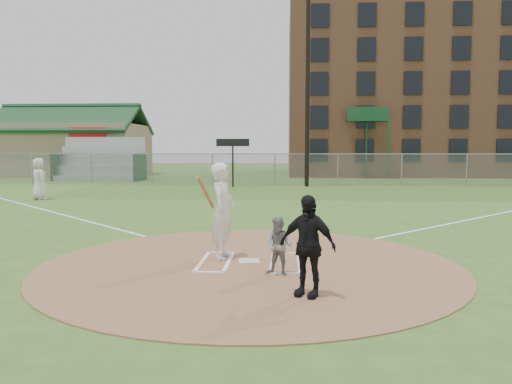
# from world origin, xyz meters

# --- Properties ---
(ground) EXTENTS (140.00, 140.00, 0.00)m
(ground) POSITION_xyz_m (0.00, 0.00, 0.00)
(ground) COLOR #375E20
(ground) RESTS_ON ground
(dirt_circle) EXTENTS (8.40, 8.40, 0.02)m
(dirt_circle) POSITION_xyz_m (0.00, 0.00, 0.01)
(dirt_circle) COLOR #916744
(dirt_circle) RESTS_ON ground
(home_plate) EXTENTS (0.46, 0.46, 0.03)m
(home_plate) POSITION_xyz_m (-0.03, 0.15, 0.03)
(home_plate) COLOR silver
(home_plate) RESTS_ON dirt_circle
(foul_line_first) EXTENTS (17.04, 17.04, 0.01)m
(foul_line_first) POSITION_xyz_m (9.00, 9.00, 0.01)
(foul_line_first) COLOR white
(foul_line_first) RESTS_ON ground
(foul_line_third) EXTENTS (17.04, 17.04, 0.01)m
(foul_line_third) POSITION_xyz_m (-9.00, 9.00, 0.01)
(foul_line_third) COLOR white
(foul_line_third) RESTS_ON ground
(catcher) EXTENTS (0.63, 0.56, 1.07)m
(catcher) POSITION_xyz_m (0.60, -0.85, 0.56)
(catcher) COLOR gray
(catcher) RESTS_ON dirt_circle
(umpire) EXTENTS (1.02, 0.78, 1.61)m
(umpire) POSITION_xyz_m (1.06, -2.14, 0.82)
(umpire) COLOR black
(umpire) RESTS_ON dirt_circle
(ondeck_player) EXTENTS (1.10, 1.08, 1.91)m
(ondeck_player) POSITION_xyz_m (-10.59, 12.25, 0.96)
(ondeck_player) COLOR silver
(ondeck_player) RESTS_ON ground
(batters_boxes) EXTENTS (2.08, 1.88, 0.01)m
(batters_boxes) POSITION_xyz_m (0.00, 0.15, 0.03)
(batters_boxes) COLOR white
(batters_boxes) RESTS_ON dirt_circle
(batter_at_plate) EXTENTS (0.77, 1.10, 2.02)m
(batter_at_plate) POSITION_xyz_m (-0.61, 0.50, 1.03)
(batter_at_plate) COLOR white
(batter_at_plate) RESTS_ON dirt_circle
(outfield_fence) EXTENTS (56.08, 0.08, 2.03)m
(outfield_fence) POSITION_xyz_m (0.00, 22.00, 1.02)
(outfield_fence) COLOR slate
(outfield_fence) RESTS_ON ground
(bleachers) EXTENTS (6.08, 3.20, 3.20)m
(bleachers) POSITION_xyz_m (-13.00, 26.20, 1.59)
(bleachers) COLOR #B7BABF
(bleachers) RESTS_ON ground
(clubhouse) EXTENTS (12.20, 8.71, 6.23)m
(clubhouse) POSITION_xyz_m (-18.00, 32.99, 2.39)
(clubhouse) COLOR gray
(clubhouse) RESTS_ON ground
(brick_warehouse) EXTENTS (30.00, 17.17, 15.00)m
(brick_warehouse) POSITION_xyz_m (16.00, 37.96, 7.50)
(brick_warehouse) COLOR #A46447
(brick_warehouse) RESTS_ON ground
(light_pole) EXTENTS (1.20, 0.30, 12.22)m
(light_pole) POSITION_xyz_m (2.00, 21.00, 6.61)
(light_pole) COLOR black
(light_pole) RESTS_ON ground
(scoreboard_sign) EXTENTS (2.00, 0.10, 2.93)m
(scoreboard_sign) POSITION_xyz_m (-2.50, 20.20, 2.39)
(scoreboard_sign) COLOR black
(scoreboard_sign) RESTS_ON ground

